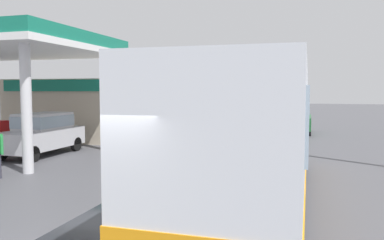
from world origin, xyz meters
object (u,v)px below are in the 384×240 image
at_px(coach_bus_main, 255,133).
at_px(car_at_pump, 42,132).
at_px(car_trailing_behind_bus, 298,118).
at_px(minibus_opposing_lane, 222,110).

relative_size(coach_bus_main, car_at_pump, 2.63).
bearing_deg(car_trailing_behind_bus, coach_bus_main, -92.15).
bearing_deg(car_at_pump, coach_bus_main, -24.55).
height_order(coach_bus_main, car_at_pump, coach_bus_main).
height_order(car_at_pump, car_trailing_behind_bus, same).
distance_m(minibus_opposing_lane, car_trailing_behind_bus, 4.95).
bearing_deg(coach_bus_main, car_trailing_behind_bus, 87.85).
distance_m(coach_bus_main, minibus_opposing_lane, 16.10).
xyz_separation_m(coach_bus_main, minibus_opposing_lane, (-4.16, 15.55, -0.25)).
bearing_deg(car_at_pump, car_trailing_behind_bus, 49.83).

